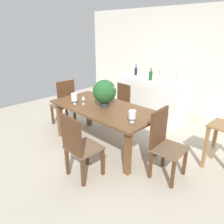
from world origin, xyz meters
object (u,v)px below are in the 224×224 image
Objects in this scene: wine_bottle_amber at (160,76)px; wine_bottle_green at (178,77)px; wine_bottle_clear at (136,71)px; wine_bottle_tall at (151,76)px; flower_centerpiece at (105,92)px; chair_head_end at (65,101)px; wine_glass at (83,98)px; chair_foot_end at (164,140)px; chair_far_left at (120,102)px; chair_near_right at (78,145)px; crystal_vase_center_near at (74,97)px; crystal_vase_left at (132,115)px; dining_table at (104,112)px; kitchen_counter at (152,98)px.

wine_bottle_amber is 0.39m from wine_bottle_green.
wine_bottle_tall is at bearing -19.45° from wine_bottle_clear.
flower_centerpiece is at bearing -91.58° from wine_bottle_amber.
chair_head_end is 0.95m from wine_glass.
chair_far_left is at bearing 56.98° from chair_foot_end.
chair_near_right is 1.21m from crystal_vase_center_near.
wine_bottle_clear reaches higher than crystal_vase_center_near.
wine_bottle_amber is at bearing 30.57° from wine_bottle_tall.
chair_far_left is (-0.91, 1.87, -0.03)m from chair_near_right.
wine_bottle_tall reaches higher than chair_foot_end.
chair_head_end is at bearing -105.67° from wine_bottle_clear.
flower_centerpiece is 1.70× the size of wine_bottle_amber.
wine_bottle_tall is at bearing 82.47° from wine_glass.
chair_head_end is 3.78× the size of wine_bottle_tall.
wine_bottle_tall is at bearing 147.99° from chair_head_end.
chair_far_left is 1.27m from crystal_vase_center_near.
crystal_vase_left reaches higher than chair_far_left.
wine_bottle_clear is at bearing -65.58° from chair_near_right.
crystal_vase_left is 0.66× the size of wine_bottle_amber.
wine_glass is (-0.38, -0.16, 0.22)m from dining_table.
wine_bottle_tall is 1.06× the size of wine_bottle_green.
wine_bottle_tall is (-0.14, 1.58, 0.04)m from flower_centerpiece.
chair_near_right is at bearing -59.54° from chair_far_left.
crystal_vase_center_near is at bearing -104.91° from wine_bottle_amber.
crystal_vase_center_near reaches higher than dining_table.
wine_bottle_clear reaches higher than chair_near_right.
wine_bottle_amber is 0.21m from wine_bottle_tall.
dining_table is at bearing -83.96° from kitchen_counter.
wine_bottle_green is (-0.43, 2.09, 0.18)m from crystal_vase_left.
wine_bottle_tall is at bearing 36.59° from chair_foot_end.
chair_head_end reaches higher than crystal_vase_left.
dining_table is at bearing 23.45° from wine_glass.
wine_bottle_green is (0.83, 0.98, 0.55)m from chair_far_left.
kitchen_counter is 5.95× the size of wine_bottle_tall.
flower_centerpiece is 3.02× the size of wine_glass.
dining_table is 0.86m from crystal_vase_left.
wine_bottle_green is (0.57, 0.12, 0.58)m from kitchen_counter.
chair_near_right is at bearing -34.61° from crystal_vase_center_near.
wine_bottle_green is at bearing -87.56° from chair_near_right.
flower_centerpiece is 1.69m from wine_bottle_amber.
wine_bottle_green is at bearing 78.39° from flower_centerpiece.
chair_far_left is at bearing 138.53° from crystal_vase_left.
dining_table is 1.77m from wine_bottle_amber.
wine_bottle_clear is 1.13m from wine_bottle_green.
wine_glass is 0.56× the size of wine_bottle_amber.
wine_bottle_clear is (-0.74, 1.80, 0.04)m from flower_centerpiece.
flower_centerpiece reaches higher than wine_bottle_clear.
dining_table is 1.99m from wine_bottle_green.
chair_head_end is at bearing 85.56° from chair_foot_end.
chair_near_right is 2.74m from wine_bottle_amber.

